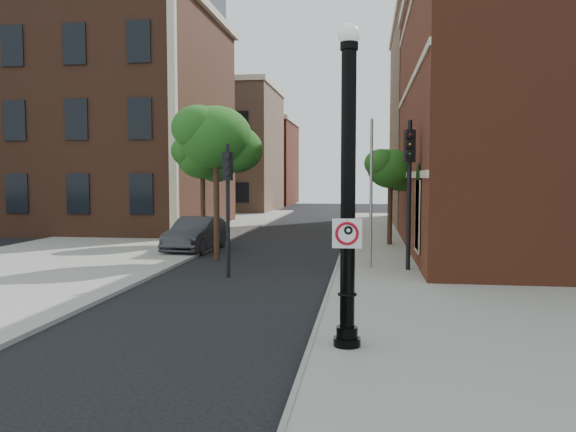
# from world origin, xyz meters

# --- Properties ---
(ground) EXTENTS (120.00, 120.00, 0.00)m
(ground) POSITION_xyz_m (0.00, 0.00, 0.00)
(ground) COLOR black
(ground) RESTS_ON ground
(sidewalk_right) EXTENTS (8.00, 60.00, 0.12)m
(sidewalk_right) POSITION_xyz_m (6.00, 10.00, 0.06)
(sidewalk_right) COLOR gray
(sidewalk_right) RESTS_ON ground
(sidewalk_left) EXTENTS (10.00, 50.00, 0.12)m
(sidewalk_left) POSITION_xyz_m (-9.00, 18.00, 0.06)
(sidewalk_left) COLOR gray
(sidewalk_left) RESTS_ON ground
(curb_edge) EXTENTS (0.10, 60.00, 0.14)m
(curb_edge) POSITION_xyz_m (2.05, 10.00, 0.07)
(curb_edge) COLOR gray
(curb_edge) RESTS_ON ground
(victorian_building) EXTENTS (18.60, 14.60, 17.95)m
(victorian_building) POSITION_xyz_m (-16.00, 23.97, 8.74)
(victorian_building) COLOR brown
(victorian_building) RESTS_ON ground
(bg_building_tan_a) EXTENTS (12.00, 12.00, 12.00)m
(bg_building_tan_a) POSITION_xyz_m (-12.00, 44.00, 6.00)
(bg_building_tan_a) COLOR #976B52
(bg_building_tan_a) RESTS_ON ground
(bg_building_red) EXTENTS (12.00, 12.00, 10.00)m
(bg_building_red) POSITION_xyz_m (-12.00, 58.00, 5.00)
(bg_building_red) COLOR maroon
(bg_building_red) RESTS_ON ground
(bg_building_tan_b) EXTENTS (22.00, 14.00, 14.00)m
(bg_building_tan_b) POSITION_xyz_m (16.00, 30.00, 7.00)
(bg_building_tan_b) COLOR #976B52
(bg_building_tan_b) RESTS_ON ground
(lamppost) EXTENTS (0.53, 0.53, 6.29)m
(lamppost) POSITION_xyz_m (2.77, -0.80, 2.90)
(lamppost) COLOR black
(lamppost) RESTS_ON ground
(no_parking_sign) EXTENTS (0.57, 0.08, 0.57)m
(no_parking_sign) POSITION_xyz_m (2.76, -0.96, 2.35)
(no_parking_sign) COLOR white
(no_parking_sign) RESTS_ON ground
(parked_car) EXTENTS (1.95, 4.86, 1.57)m
(parked_car) POSITION_xyz_m (-4.63, 13.26, 0.79)
(parked_car) COLOR #2D2C31
(parked_car) RESTS_ON ground
(traffic_signal_left) EXTENTS (0.31, 0.38, 4.52)m
(traffic_signal_left) POSITION_xyz_m (-1.52, 6.83, 3.05)
(traffic_signal_left) COLOR black
(traffic_signal_left) RESTS_ON ground
(traffic_signal_right) EXTENTS (0.40, 0.47, 5.39)m
(traffic_signal_right) POSITION_xyz_m (4.59, 8.54, 3.63)
(traffic_signal_right) COLOR black
(traffic_signal_right) RESTS_ON ground
(utility_pole) EXTENTS (0.11, 0.11, 5.51)m
(utility_pole) POSITION_xyz_m (3.28, 8.95, 2.75)
(utility_pole) COLOR #999999
(utility_pole) RESTS_ON ground
(street_tree_a) EXTENTS (3.48, 3.15, 6.27)m
(street_tree_a) POSITION_xyz_m (-2.89, 10.61, 4.95)
(street_tree_a) COLOR #332014
(street_tree_a) RESTS_ON ground
(street_tree_b) EXTENTS (3.06, 2.76, 5.51)m
(street_tree_b) POSITION_xyz_m (-5.06, 15.93, 4.35)
(street_tree_b) COLOR #332014
(street_tree_b) RESTS_ON ground
(street_tree_c) EXTENTS (2.64, 2.39, 4.76)m
(street_tree_c) POSITION_xyz_m (4.28, 16.14, 3.75)
(street_tree_c) COLOR #332014
(street_tree_c) RESTS_ON ground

